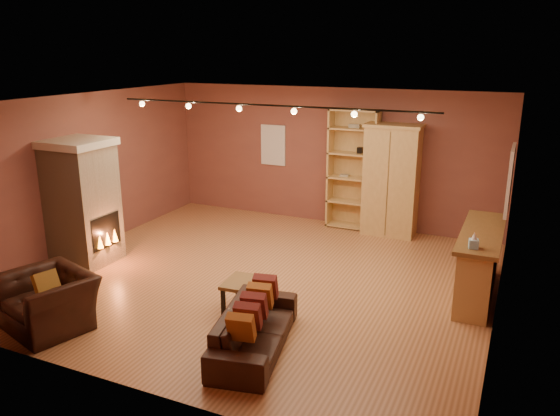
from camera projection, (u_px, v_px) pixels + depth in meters
The scene contains 16 objects.
floor at pixel (262, 277), 8.77m from camera, with size 7.00×7.00×0.00m, color #935A34.
ceiling at pixel (260, 101), 7.98m from camera, with size 7.00×7.00×0.00m, color brown.
back_wall at pixel (331, 157), 11.22m from camera, with size 7.00×0.02×2.80m, color brown.
left_wall at pixel (86, 173), 9.76m from camera, with size 0.02×6.50×2.80m, color brown.
right_wall at pixel (505, 222), 6.99m from camera, with size 0.02×6.50×2.80m, color brown.
fireplace at pixel (83, 202), 9.15m from camera, with size 1.01×0.98×2.12m.
back_window at pixel (273, 145), 11.67m from camera, with size 0.56×0.04×0.86m, color silver.
bookcase at pixel (354, 168), 10.94m from camera, with size 0.99×0.38×2.41m.
armoire at pixel (391, 180), 10.53m from camera, with size 1.07×0.61×2.18m.
bar_counter at pixel (479, 263), 8.00m from camera, with size 0.57×2.11×1.01m.
tissue_box at pixel (474, 242), 7.16m from camera, with size 0.13×0.13×0.21m.
right_window at pixel (510, 180), 8.15m from camera, with size 0.05×0.90×1.00m, color silver.
loveseat at pixel (255, 321), 6.59m from camera, with size 0.88×1.88×0.76m.
armchair at pixel (48, 292), 7.09m from camera, with size 1.28×1.02×0.98m.
coffee_table at pixel (246, 286), 7.55m from camera, with size 0.63×0.63×0.44m.
track_rail at pixel (266, 107), 8.19m from camera, with size 5.20×0.09×0.13m.
Camera 1 is at (3.62, -7.26, 3.53)m, focal length 35.00 mm.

